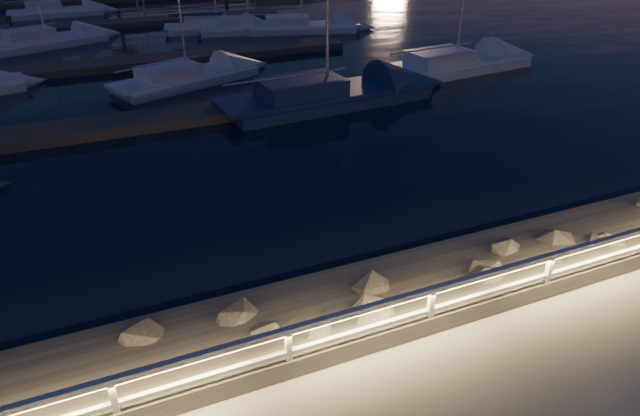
# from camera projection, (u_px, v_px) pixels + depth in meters

# --- Properties ---
(ground) EXTENTS (400.00, 400.00, 0.00)m
(ground) POSITION_uv_depth(u_px,v_px,m) (385.00, 343.00, 11.19)
(ground) COLOR #AFAC9E
(ground) RESTS_ON ground
(harbor_water) EXTENTS (400.00, 440.00, 0.60)m
(harbor_water) POSITION_uv_depth(u_px,v_px,m) (148.00, 50.00, 36.80)
(harbor_water) COLOR black
(harbor_water) RESTS_ON ground
(guard_rail) EXTENTS (44.11, 0.12, 1.06)m
(guard_rail) POSITION_uv_depth(u_px,v_px,m) (384.00, 313.00, 10.79)
(guard_rail) COLOR white
(guard_rail) RESTS_ON ground
(riprap) EXTENTS (34.05, 2.67, 1.35)m
(riprap) POSITION_uv_depth(u_px,v_px,m) (519.00, 256.00, 14.40)
(riprap) COLOR slate
(riprap) RESTS_ON ground
(floating_docks) EXTENTS (22.00, 36.00, 0.40)m
(floating_docks) POSITION_uv_depth(u_px,v_px,m) (144.00, 37.00, 37.56)
(floating_docks) COLOR #59534A
(floating_docks) RESTS_ON ground
(sailboat_c) EXTENTS (8.05, 4.80, 13.24)m
(sailboat_c) POSITION_uv_depth(u_px,v_px,m) (183.00, 77.00, 28.55)
(sailboat_c) COLOR white
(sailboat_c) RESTS_ON ground
(sailboat_d) EXTENTS (9.43, 3.72, 15.54)m
(sailboat_d) POSITION_uv_depth(u_px,v_px,m) (452.00, 63.00, 30.79)
(sailboat_d) COLOR white
(sailboat_d) RESTS_ON ground
(sailboat_g) EXTENTS (7.43, 3.45, 12.18)m
(sailboat_g) POSITION_uv_depth(u_px,v_px,m) (246.00, 27.00, 39.67)
(sailboat_g) COLOR white
(sailboat_g) RESTS_ON ground
(sailboat_h) EXTENTS (10.29, 3.78, 17.06)m
(sailboat_h) POSITION_uv_depth(u_px,v_px,m) (322.00, 95.00, 25.75)
(sailboat_h) COLOR navy
(sailboat_h) RESTS_ON ground
(sailboat_j) EXTENTS (7.90, 4.82, 13.06)m
(sailboat_j) POSITION_uv_depth(u_px,v_px,m) (43.00, 40.00, 35.80)
(sailboat_j) COLOR white
(sailboat_j) RESTS_ON ground
(sailboat_k) EXTENTS (7.41, 3.67, 12.13)m
(sailboat_k) POSITION_uv_depth(u_px,v_px,m) (214.00, 26.00, 39.95)
(sailboat_k) COLOR white
(sailboat_k) RESTS_ON ground
(sailboat_l) EXTENTS (8.32, 4.36, 13.56)m
(sailboat_l) POSITION_uv_depth(u_px,v_px,m) (298.00, 26.00, 39.97)
(sailboat_l) COLOR white
(sailboat_l) RESTS_ON ground
(sailboat_n) EXTENTS (7.33, 2.44, 12.35)m
(sailboat_n) POSITION_uv_depth(u_px,v_px,m) (55.00, 11.00, 45.22)
(sailboat_n) COLOR white
(sailboat_n) RESTS_ON ground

